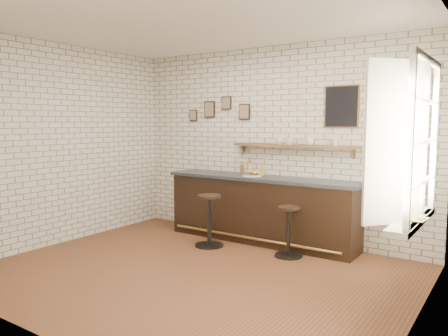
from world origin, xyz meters
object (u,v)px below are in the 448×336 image
at_px(sandwich_plate, 252,176).
at_px(book_upper, 408,216).
at_px(bitters_bottle_brown, 242,169).
at_px(shelf_cup_b, 290,141).
at_px(bar_stool_right, 289,230).
at_px(bitters_bottle_white, 249,169).
at_px(shelf_cup_c, 310,142).
at_px(bar_stool_left, 209,219).
at_px(book_lower, 408,218).
at_px(ciabatta_sandwich, 253,173).
at_px(shelf_cup_d, 335,143).
at_px(bitters_bottle_amber, 249,167).
at_px(bar_counter, 261,209).
at_px(shelf_cup_a, 280,141).
at_px(condiment_bottle_yellow, 262,170).

distance_m(sandwich_plate, book_upper, 2.92).
bearing_deg(bitters_bottle_brown, sandwich_plate, -32.29).
bearing_deg(shelf_cup_b, bar_stool_right, -123.11).
height_order(bitters_bottle_white, shelf_cup_b, shelf_cup_b).
bearing_deg(shelf_cup_b, shelf_cup_c, -58.61).
xyz_separation_m(bar_stool_left, shelf_cup_b, (0.88, 0.86, 1.13)).
relative_size(bitters_bottle_brown, book_lower, 0.84).
distance_m(ciabatta_sandwich, shelf_cup_d, 1.32).
xyz_separation_m(bar_stool_right, book_lower, (1.72, -1.04, 0.57)).
relative_size(bitters_bottle_amber, shelf_cup_d, 2.73).
bearing_deg(book_lower, bar_counter, 154.84).
bearing_deg(shelf_cup_a, book_upper, -74.75).
height_order(bitters_bottle_brown, bitters_bottle_amber, bitters_bottle_amber).
distance_m(shelf_cup_a, book_lower, 2.85).
relative_size(ciabatta_sandwich, bitters_bottle_brown, 1.21).
relative_size(shelf_cup_b, book_lower, 0.43).
relative_size(bitters_bottle_brown, shelf_cup_c, 1.64).
distance_m(ciabatta_sandwich, shelf_cup_c, 0.99).
distance_m(sandwich_plate, bar_stool_right, 1.13).
xyz_separation_m(bitters_bottle_white, book_upper, (2.70, -1.62, -0.14)).
distance_m(bar_stool_right, shelf_cup_c, 1.35).
bearing_deg(bitters_bottle_white, shelf_cup_c, 2.99).
relative_size(condiment_bottle_yellow, book_lower, 0.78).
bearing_deg(bitters_bottle_amber, shelf_cup_d, 2.15).
height_order(shelf_cup_d, book_lower, shelf_cup_d).
height_order(condiment_bottle_yellow, shelf_cup_d, shelf_cup_d).
bearing_deg(book_upper, bitters_bottle_brown, 144.70).
xyz_separation_m(bitters_bottle_white, shelf_cup_c, (0.99, 0.05, 0.45)).
height_order(bar_counter, shelf_cup_c, shelf_cup_c).
xyz_separation_m(bar_stool_right, book_upper, (1.72, -1.02, 0.59)).
distance_m(bar_counter, condiment_bottle_yellow, 0.60).
distance_m(bitters_bottle_brown, shelf_cup_d, 1.58).
bearing_deg(shelf_cup_c, ciabatta_sandwich, 130.91).
bearing_deg(bar_stool_right, bitters_bottle_amber, 148.86).
bearing_deg(bitters_bottle_brown, bar_counter, -18.91).
distance_m(bar_counter, bitters_bottle_amber, 0.70).
relative_size(bitters_bottle_white, bar_stool_right, 0.31).
bearing_deg(ciabatta_sandwich, bitters_bottle_amber, 133.70).
xyz_separation_m(bitters_bottle_brown, shelf_cup_a, (0.64, 0.05, 0.46)).
bearing_deg(shelf_cup_a, bar_stool_left, -167.14).
xyz_separation_m(bar_counter, shelf_cup_c, (0.70, 0.20, 1.04)).
relative_size(bitters_bottle_brown, bar_stool_right, 0.28).
distance_m(bitters_bottle_brown, shelf_cup_c, 1.22).
bearing_deg(bitters_bottle_white, shelf_cup_a, 5.93).
bearing_deg(condiment_bottle_yellow, sandwich_plate, -111.34).
distance_m(shelf_cup_b, book_lower, 2.71).
bearing_deg(sandwich_plate, ciabatta_sandwich, 0.00).
xyz_separation_m(bitters_bottle_amber, shelf_cup_d, (1.39, 0.05, 0.43)).
bearing_deg(book_upper, shelf_cup_d, 122.83).
bearing_deg(sandwich_plate, book_lower, -29.80).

